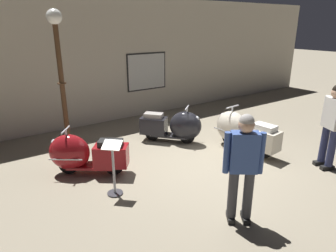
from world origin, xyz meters
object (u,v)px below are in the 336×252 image
at_px(scooter_0, 82,154).
at_px(visitor_0, 332,121).
at_px(info_stanchion, 114,173).
at_px(scooter_2, 241,131).
at_px(scooter_1, 176,126).
at_px(lamppost, 61,74).
at_px(visitor_1, 243,162).

height_order(scooter_0, visitor_0, visitor_0).
bearing_deg(info_stanchion, scooter_2, 2.28).
distance_m(scooter_0, visitor_0, 5.08).
distance_m(scooter_0, scooter_2, 3.68).
bearing_deg(visitor_0, scooter_0, -7.38).
bearing_deg(scooter_1, lamppost, -149.61).
distance_m(scooter_0, info_stanchion, 1.08).
distance_m(visitor_0, info_stanchion, 4.45).
distance_m(scooter_1, scooter_2, 1.61).
relative_size(scooter_0, scooter_2, 0.90).
relative_size(scooter_0, visitor_1, 0.88).
distance_m(lamppost, visitor_1, 4.32).
height_order(scooter_1, scooter_2, scooter_2).
bearing_deg(scooter_2, info_stanchion, 86.68).
bearing_deg(visitor_1, info_stanchion, 71.01).
bearing_deg(lamppost, visitor_0, -41.85).
distance_m(scooter_0, lamppost, 1.84).
distance_m(scooter_1, lamppost, 2.97).
relative_size(lamppost, visitor_1, 1.85).
bearing_deg(info_stanchion, visitor_1, -55.67).
xyz_separation_m(scooter_1, lamppost, (-2.46, 0.84, 1.44)).
xyz_separation_m(lamppost, visitor_1, (1.34, -4.01, -0.88)).
bearing_deg(visitor_1, visitor_0, -48.83).
height_order(scooter_2, info_stanchion, scooter_2).
relative_size(visitor_0, info_stanchion, 1.76).
height_order(lamppost, info_stanchion, lamppost).
bearing_deg(scooter_0, visitor_0, -174.78).
bearing_deg(info_stanchion, visitor_0, -20.87).
bearing_deg(visitor_0, info_stanchion, 3.26).
bearing_deg(visitor_1, scooter_1, 17.20).
bearing_deg(info_stanchion, scooter_1, 30.37).
xyz_separation_m(scooter_1, scooter_2, (1.03, -1.24, 0.03)).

